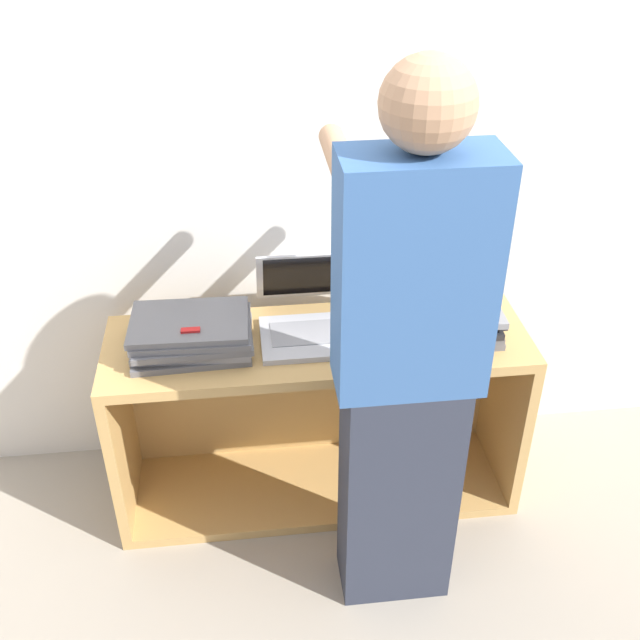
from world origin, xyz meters
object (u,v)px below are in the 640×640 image
laptop_stack_left (192,334)px  person (406,369)px  laptop_stack_right (439,318)px  laptop_open (315,316)px

laptop_stack_left → person: bearing=-35.3°
laptop_stack_left → laptop_stack_right: (0.82, -0.00, 0.00)m
laptop_open → person: 0.55m
laptop_open → laptop_stack_right: 0.42m
laptop_stack_right → laptop_stack_left: bearing=179.9°
laptop_stack_left → person: 0.76m
person → laptop_stack_right: bearing=63.4°
laptop_open → laptop_stack_right: (0.41, -0.07, 0.00)m
laptop_open → laptop_stack_right: size_ratio=1.00×
laptop_stack_left → laptop_stack_right: size_ratio=1.01×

